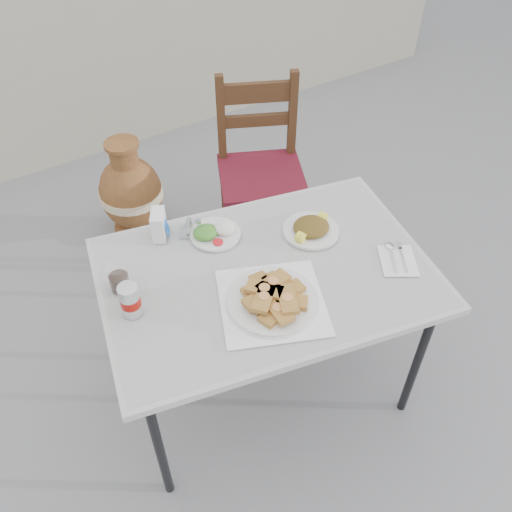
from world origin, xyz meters
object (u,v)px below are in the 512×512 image
salad_chopped_plate (311,228)px  napkin_holder (159,225)px  soda_can (130,300)px  salad_rice_plate (215,232)px  pide_plate (272,296)px  condiment_caddy (192,229)px  cafe_table (266,280)px  chair (261,171)px  terracotta_urn (131,193)px  cola_glass (119,279)px

salad_chopped_plate → napkin_holder: bearing=150.5°
soda_can → salad_rice_plate: bearing=24.7°
pide_plate → condiment_caddy: (-0.07, 0.49, -0.01)m
cafe_table → pide_plate: (-0.07, -0.14, 0.09)m
chair → terracotta_urn: 0.79m
soda_can → chair: 1.32m
soda_can → napkin_holder: size_ratio=1.08×
pide_plate → salad_chopped_plate: 0.42m
salad_chopped_plate → napkin_holder: (-0.54, 0.30, 0.04)m
salad_rice_plate → condiment_caddy: size_ratio=1.80×
cola_glass → napkin_holder: (0.25, 0.19, 0.01)m
salad_rice_plate → salad_chopped_plate: 0.39m
terracotta_urn → cola_glass: bearing=-110.6°
cafe_table → cola_glass: (-0.51, 0.21, 0.10)m
soda_can → condiment_caddy: size_ratio=1.12×
pide_plate → terracotta_urn: 1.55m
pide_plate → terracotta_urn: (-0.02, 1.47, -0.50)m
salad_chopped_plate → terracotta_urn: 1.37m
cola_glass → condiment_caddy: (0.37, 0.14, -0.03)m
cafe_table → cola_glass: 0.56m
salad_rice_plate → napkin_holder: size_ratio=1.74×
pide_plate → napkin_holder: 0.57m
pide_plate → napkin_holder: bearing=109.6°
salad_rice_plate → cola_glass: (-0.44, -0.07, 0.03)m
napkin_holder → condiment_caddy: (0.12, -0.05, -0.04)m
cola_glass → pide_plate: bearing=-38.8°
cafe_table → cola_glass: size_ratio=12.56×
cafe_table → salad_chopped_plate: 0.30m
cafe_table → pide_plate: size_ratio=2.87×
napkin_holder → condiment_caddy: size_ratio=1.04×
cafe_table → terracotta_urn: size_ratio=2.17×
salad_chopped_plate → salad_rice_plate: bearing=151.4°
pide_plate → soda_can: size_ratio=3.77×
napkin_holder → soda_can: bearing=-99.2°
cafe_table → terracotta_urn: cafe_table is taller
salad_chopped_plate → cola_glass: size_ratio=2.09×
cafe_table → salad_chopped_plate: (0.28, 0.09, 0.07)m
condiment_caddy → napkin_holder: bearing=156.6°
salad_chopped_plate → cola_glass: 0.79m
salad_chopped_plate → soda_can: size_ratio=1.80×
cafe_table → pide_plate: 0.18m
cafe_table → terracotta_urn: (-0.08, 1.33, -0.41)m
salad_rice_plate → napkin_holder: napkin_holder is taller
soda_can → chair: (1.02, 0.78, -0.30)m
cola_glass → terracotta_urn: bearing=69.4°
salad_chopped_plate → soda_can: bearing=-178.9°
soda_can → terracotta_urn: (0.43, 1.25, -0.53)m
soda_can → chair: bearing=37.1°
cola_glass → chair: bearing=32.4°
salad_chopped_plate → cafe_table: bearing=-161.5°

